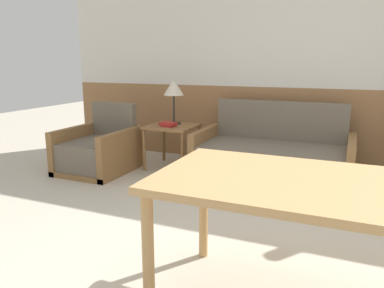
% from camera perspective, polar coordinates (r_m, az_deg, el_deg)
% --- Properties ---
extents(ground_plane, '(16.00, 16.00, 0.00)m').
position_cam_1_polar(ground_plane, '(2.53, 13.65, -19.14)').
color(ground_plane, beige).
extents(wall_back, '(7.20, 0.06, 2.70)m').
position_cam_1_polar(wall_back, '(4.78, 20.10, 12.24)').
color(wall_back, '#996B42').
rests_on(wall_back, ground_plane).
extents(couch, '(1.70, 0.89, 0.84)m').
position_cam_1_polar(couch, '(4.34, 12.20, -2.02)').
color(couch, olive).
rests_on(couch, ground_plane).
extents(armchair, '(0.77, 0.85, 0.80)m').
position_cam_1_polar(armchair, '(4.68, -14.05, -1.15)').
color(armchair, olive).
rests_on(armchair, ground_plane).
extents(side_table, '(0.57, 0.57, 0.54)m').
position_cam_1_polar(side_table, '(4.64, -3.04, 1.88)').
color(side_table, olive).
rests_on(side_table, ground_plane).
extents(table_lamp, '(0.25, 0.25, 0.56)m').
position_cam_1_polar(table_lamp, '(4.67, -2.81, 8.36)').
color(table_lamp, '#262628').
rests_on(table_lamp, side_table).
extents(book_stack, '(0.21, 0.17, 0.05)m').
position_cam_1_polar(book_stack, '(4.54, -3.61, 3.03)').
color(book_stack, '#B22823').
rests_on(book_stack, side_table).
extents(dining_table, '(2.09, 0.86, 0.74)m').
position_cam_1_polar(dining_table, '(1.93, 25.93, -7.95)').
color(dining_table, tan).
rests_on(dining_table, ground_plane).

